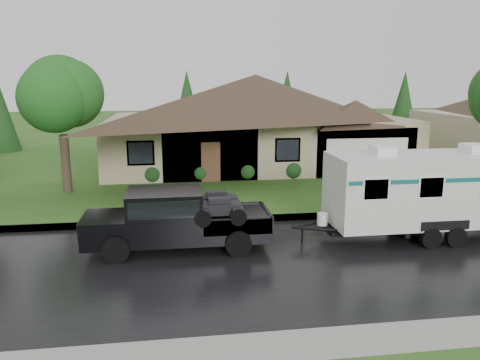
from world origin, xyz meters
name	(u,v)px	position (x,y,z in m)	size (l,w,h in m)	color
ground	(268,239)	(0.00, 0.00, 0.00)	(140.00, 140.00, 0.00)	#29591C
road	(281,261)	(0.00, -2.00, 0.01)	(140.00, 8.00, 0.01)	black
curb	(256,219)	(0.00, 2.25, 0.07)	(140.00, 0.50, 0.15)	gray
lawn	(222,163)	(0.00, 15.00, 0.07)	(140.00, 26.00, 0.15)	#29591C
house_main	(260,110)	(2.29, 13.84, 3.59)	(19.44, 10.80, 6.90)	#9C8869
tree_left_green	(61,100)	(-8.26, 7.64, 4.54)	(3.82, 3.82, 6.32)	#382B1E
shrub_row	(270,170)	(2.00, 9.30, 0.65)	(13.60, 1.00, 1.00)	#143814
pickup_truck	(174,218)	(-3.21, -0.44, 1.06)	(5.91, 2.25, 1.97)	black
travel_trailer	(428,189)	(5.60, -0.44, 1.74)	(7.29, 2.56, 3.27)	silver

